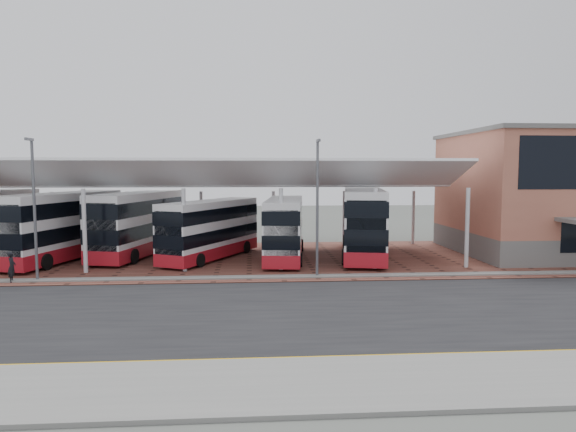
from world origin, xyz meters
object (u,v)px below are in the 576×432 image
Objects in this scene: bus_3 at (211,230)px; bus_5 at (363,223)px; pedestrian at (12,267)px; bus_1 at (63,227)px; bus_4 at (285,229)px; bus_2 at (139,224)px.

bus_5 is at bearing 28.68° from bus_3.
bus_3 is 12.71m from pedestrian.
bus_1 is 0.96× the size of bus_5.
bus_5 is (5.78, 0.58, 0.32)m from bus_4.
bus_1 reaches higher than bus_2.
bus_3 is at bearing -6.63° from bus_2.
bus_2 is 6.72× the size of pedestrian.
pedestrian is at bearing -150.53° from bus_5.
bus_5 is at bearing -84.04° from pedestrian.
bus_1 reaches higher than bus_4.
bus_3 is at bearing -167.87° from bus_5.
bus_5 is at bearing 15.44° from bus_1.
bus_1 is 1.17× the size of bus_3.
bus_5 is (21.31, 0.01, 0.10)m from bus_1.
bus_5 reaches higher than bus_4.
pedestrian is (-21.54, -7.31, -1.57)m from bus_5.
bus_4 reaches higher than bus_3.
bus_1 is 5.20m from bus_2.
bus_2 is 16.49m from bus_5.
bus_5 is at bearing 12.05° from bus_4.
bus_2 is 0.95× the size of bus_5.
bus_2 is (4.90, 1.74, -0.02)m from bus_1.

